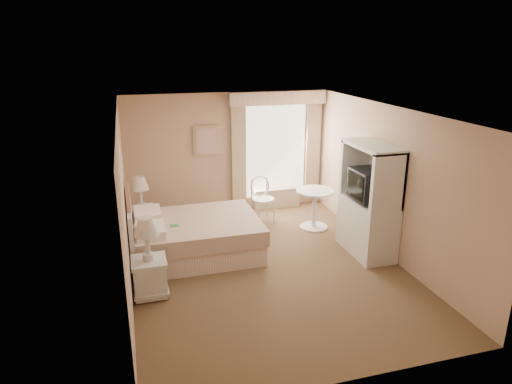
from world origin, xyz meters
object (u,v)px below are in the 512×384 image
object	(u,v)px
nightstand_near	(149,267)
cafe_chair	(262,195)
nightstand_far	(142,213)
armoire	(369,209)
round_table	(315,203)
bed	(189,236)

from	to	relation	value
nightstand_near	cafe_chair	distance (m)	3.35
nightstand_near	nightstand_far	size ratio (longest dim) A/B	1.05
cafe_chair	armoire	distance (m)	2.35
round_table	armoire	world-z (taller)	armoire
bed	nightstand_near	size ratio (longest dim) A/B	1.82
round_table	bed	bearing A→B (deg)	-167.91
bed	nightstand_near	world-z (taller)	bed
nightstand_far	bed	bearing A→B (deg)	-57.16
armoire	bed	bearing A→B (deg)	166.24
nightstand_near	cafe_chair	bearing A→B (deg)	45.15
bed	nightstand_near	bearing A→B (deg)	-122.03
nightstand_near	round_table	size ratio (longest dim) A/B	1.52
bed	round_table	xyz separation A→B (m)	(2.50, 0.54, 0.16)
cafe_chair	armoire	size ratio (longest dim) A/B	0.48
round_table	cafe_chair	distance (m)	1.10
nightstand_far	cafe_chair	distance (m)	2.36
bed	armoire	world-z (taller)	armoire
nightstand_near	cafe_chair	xyz separation A→B (m)	(2.36, 2.37, 0.08)
bed	nightstand_near	xyz separation A→B (m)	(-0.72, -1.15, 0.09)
nightstand_far	armoire	bearing A→B (deg)	-26.66
round_table	cafe_chair	bearing A→B (deg)	141.29
bed	nightstand_near	distance (m)	1.36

